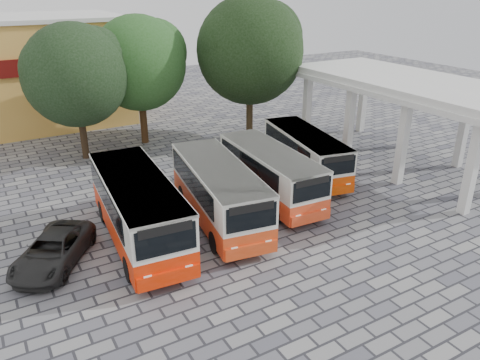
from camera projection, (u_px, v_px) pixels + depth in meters
ground at (308, 230)px, 21.95m from camera, size 90.00×90.00×0.00m
terminal_shelter at (411, 87)px, 28.03m from camera, size 6.80×15.80×5.40m
bus_far_left at (138, 207)px, 20.27m from camera, size 3.22×8.58×3.03m
bus_centre_left at (219, 190)px, 22.04m from camera, size 3.61×8.32×2.89m
bus_centre_right at (270, 171)px, 24.46m from camera, size 2.75×7.70×2.73m
bus_far_right at (306, 152)px, 27.42m from camera, size 3.58×7.70×2.65m
tree_left at (76, 72)px, 28.70m from camera, size 6.70×6.38×8.60m
tree_middle at (140, 60)px, 31.59m from camera, size 6.73×6.41×8.82m
tree_right at (251, 47)px, 32.77m from camera, size 7.92×7.54×10.02m
parked_car at (53, 251)px, 19.06m from camera, size 4.36×4.99×1.28m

